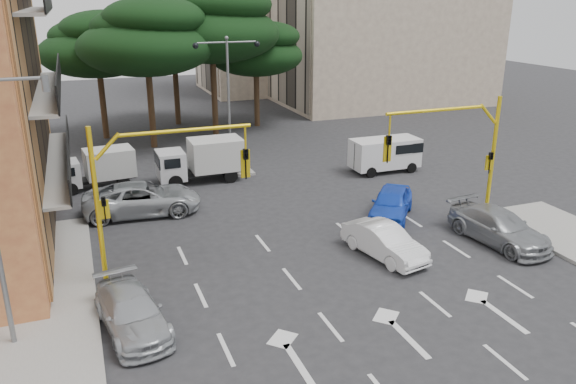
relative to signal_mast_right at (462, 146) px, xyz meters
name	(u,v)px	position (x,y,z in m)	size (l,w,h in m)	color
ground	(339,270)	(-6.80, -1.99, -3.88)	(120.00, 120.00, 0.00)	#28282B
median_strip	(231,162)	(-6.80, 14.01, -3.81)	(1.40, 6.00, 0.15)	gray
apartment_beige_near	(385,5)	(13.15, 30.01, 5.47)	(20.20, 12.15, 18.70)	tan
apartment_beige_far	(274,14)	(6.15, 42.01, 4.47)	(16.20, 12.15, 16.70)	tan
pine_left_near	(147,37)	(-10.75, 19.96, 3.72)	(9.15, 9.15, 10.23)	#382616
pine_center	(212,23)	(-5.75, 21.96, 4.41)	(9.98, 9.98, 11.16)	#382616
pine_left_far	(97,44)	(-13.75, 23.96, 3.03)	(8.32, 8.32, 9.30)	#382616
pine_right	(257,49)	(-1.75, 23.96, 2.33)	(7.49, 7.49, 8.37)	#382616
pine_back	(173,30)	(-7.75, 26.96, 3.72)	(9.15, 9.15, 10.23)	#382616
signal_mast_right	(462,146)	(0.00, 0.00, 0.00)	(5.79, 0.37, 6.00)	yellow
signal_mast_left	(147,180)	(-13.61, 0.00, 0.00)	(5.79, 0.37, 6.00)	yellow
street_lamp_center	(228,78)	(-6.80, 14.01, 1.54)	(4.16, 0.36, 7.77)	slate
car_white_hatch	(384,242)	(-4.56, -1.51, -3.22)	(1.41, 4.04, 1.33)	white
car_blue_compact	(391,203)	(-2.04, 2.19, -3.16)	(1.72, 4.27, 1.46)	blue
car_silver_wagon	(132,312)	(-14.80, -3.35, -3.25)	(1.76, 4.34, 1.26)	#A9ACB1
car_silver_cross_a	(143,199)	(-13.18, 6.95, -3.10)	(2.61, 5.65, 1.57)	#B0B4B9
car_silver_parked	(499,227)	(0.80, -2.03, -3.17)	(2.00, 4.93, 1.43)	#929599
van_white	(385,155)	(1.54, 9.01, -2.85)	(1.87, 4.13, 2.07)	white
box_truck_a	(96,169)	(-15.09, 12.01, -2.82)	(1.82, 4.33, 2.13)	silver
box_truck_b	(201,161)	(-9.35, 11.05, -2.67)	(2.08, 4.95, 2.43)	silver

